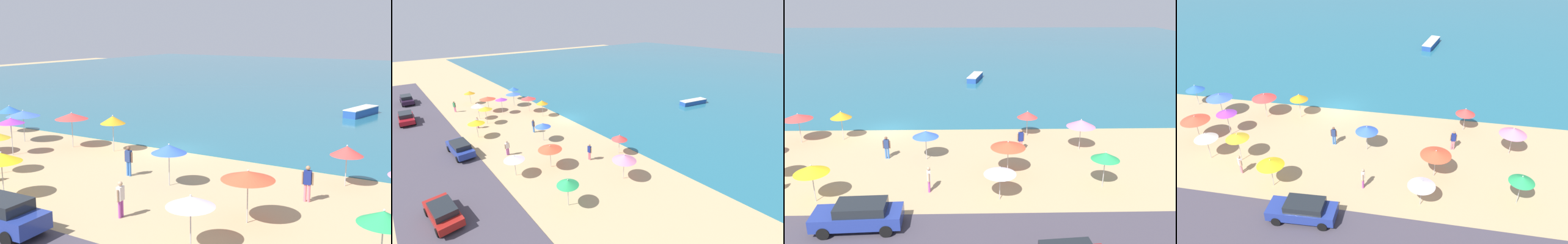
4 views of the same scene
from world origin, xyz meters
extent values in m
plane|color=tan|center=(0.00, 0.00, 0.00)|extent=(160.00, 160.00, 0.00)
cube|color=#25677D|center=(0.00, 55.00, 0.03)|extent=(150.00, 110.00, 0.05)
cube|color=#46404B|center=(0.00, -18.00, 0.03)|extent=(80.00, 8.00, 0.06)
cylinder|color=#B2B2B7|center=(4.15, -6.46, 0.92)|extent=(0.05, 0.05, 1.84)
cone|color=blue|center=(4.15, -6.46, 2.01)|extent=(1.91, 1.91, 0.45)
sphere|color=silver|center=(4.15, -6.46, 2.26)|extent=(0.08, 0.08, 0.08)
cylinder|color=#B2B2B7|center=(-16.58, -8.80, 0.91)|extent=(0.05, 0.05, 1.82)
cone|color=orange|center=(-16.58, -8.80, 1.99)|extent=(1.79, 1.79, 0.45)
sphere|color=silver|center=(-16.58, -8.80, 2.25)|extent=(0.08, 0.08, 0.08)
cylinder|color=#B2B2B7|center=(-5.59, -9.88, 1.07)|extent=(0.05, 0.05, 2.14)
cone|color=gold|center=(-5.59, -9.88, 2.29)|extent=(1.84, 1.84, 0.40)
sphere|color=silver|center=(-5.59, -9.88, 2.52)|extent=(0.08, 0.08, 0.08)
cylinder|color=#B2B2B7|center=(12.24, -1.70, 0.86)|extent=(0.05, 0.05, 1.72)
cone|color=#F2413D|center=(12.24, -1.70, 1.93)|extent=(1.73, 1.73, 0.51)
sphere|color=silver|center=(12.24, -1.70, 2.22)|extent=(0.08, 0.08, 0.08)
cylinder|color=#B2B2B7|center=(-10.90, -3.41, 0.98)|extent=(0.05, 0.05, 1.96)
cone|color=#416AD2|center=(-10.90, -3.41, 2.12)|extent=(2.44, 2.44, 0.41)
sphere|color=silver|center=(-10.90, -3.41, 2.35)|extent=(0.08, 0.08, 0.08)
cylinder|color=#B2B2B7|center=(9.92, -8.99, 1.00)|extent=(0.05, 0.05, 1.99)
cone|color=#E35231|center=(9.92, -8.99, 2.13)|extent=(2.35, 2.35, 0.38)
sphere|color=silver|center=(9.92, -8.99, 2.35)|extent=(0.08, 0.08, 0.08)
cylinder|color=#B2B2B7|center=(15.93, -4.87, 0.99)|extent=(0.05, 0.05, 1.98)
cone|color=pink|center=(15.93, -4.87, 2.20)|extent=(2.20, 2.20, 0.54)
sphere|color=silver|center=(15.93, -4.87, 2.50)|extent=(0.08, 0.08, 0.08)
cylinder|color=#B2B2B7|center=(-3.29, -2.26, 0.99)|extent=(0.05, 0.05, 1.98)
cone|color=orange|center=(-3.29, -2.26, 2.19)|extent=(1.71, 1.71, 0.53)
sphere|color=silver|center=(-3.29, -2.26, 2.48)|extent=(0.08, 0.08, 0.08)
cylinder|color=#B2B2B7|center=(15.78, -10.99, 0.98)|extent=(0.05, 0.05, 1.97)
cone|color=green|center=(15.78, -10.99, 2.14)|extent=(1.75, 1.75, 0.45)
sphere|color=silver|center=(15.78, -10.99, 2.39)|extent=(0.08, 0.08, 0.08)
cylinder|color=#B2B2B7|center=(-8.42, -6.46, 1.09)|extent=(0.05, 0.05, 2.18)
cone|color=purple|center=(-8.42, -6.46, 2.31)|extent=(1.78, 1.78, 0.36)
sphere|color=silver|center=(-8.42, -6.46, 2.52)|extent=(0.08, 0.08, 0.08)
cylinder|color=#B2B2B7|center=(-1.74, -12.35, 0.95)|extent=(0.05, 0.05, 1.90)
cone|color=yellow|center=(-1.74, -12.35, 2.08)|extent=(2.01, 2.01, 0.46)
sphere|color=silver|center=(-1.74, -12.35, 2.34)|extent=(0.08, 0.08, 0.08)
cylinder|color=#B2B2B7|center=(-6.55, -2.83, 1.04)|extent=(0.05, 0.05, 2.08)
cone|color=#F14340|center=(-6.55, -2.83, 2.24)|extent=(2.30, 2.30, 0.43)
sphere|color=silver|center=(-6.55, -2.83, 2.48)|extent=(0.08, 0.08, 0.08)
cylinder|color=#B2B2B7|center=(-10.60, -7.81, 1.03)|extent=(0.05, 0.05, 2.05)
cone|color=#EC4E34|center=(-10.60, -7.81, 2.20)|extent=(2.44, 2.44, 0.41)
sphere|color=silver|center=(-10.60, -7.81, 2.44)|extent=(0.08, 0.08, 0.08)
cylinder|color=#B2B2B7|center=(-8.22, -10.07, 0.97)|extent=(0.05, 0.05, 1.94)
cone|color=white|center=(-8.22, -10.07, 2.13)|extent=(1.86, 1.86, 0.49)
sphere|color=silver|center=(-8.22, -10.07, 2.41)|extent=(0.08, 0.08, 0.08)
cylinder|color=#B2B2B7|center=(-14.59, -1.72, 0.85)|extent=(0.05, 0.05, 1.71)
cone|color=blue|center=(-14.59, -1.72, 1.91)|extent=(1.84, 1.84, 0.50)
sphere|color=silver|center=(-14.59, -1.72, 2.18)|extent=(0.08, 0.08, 0.08)
cylinder|color=#B2B2B7|center=(9.14, -12.38, 0.86)|extent=(0.05, 0.05, 1.72)
cone|color=silver|center=(9.14, -12.38, 1.88)|extent=(1.92, 1.92, 0.41)
sphere|color=silver|center=(9.14, -12.38, 2.12)|extent=(0.08, 0.08, 0.08)
cylinder|color=#A3449F|center=(4.86, -11.41, 0.40)|extent=(0.14, 0.14, 0.80)
cylinder|color=#A3449F|center=(4.84, -11.23, 0.40)|extent=(0.14, 0.14, 0.80)
cube|color=silver|center=(4.85, -11.32, 1.12)|extent=(0.26, 0.38, 0.63)
sphere|color=tan|center=(4.85, -11.32, 1.56)|extent=(0.22, 0.22, 0.22)
cylinder|color=tan|center=(4.88, -11.56, 1.07)|extent=(0.09, 0.09, 0.57)
cylinder|color=tan|center=(4.83, -11.08, 1.07)|extent=(0.09, 0.09, 0.57)
cylinder|color=#CD7788|center=(-4.88, -11.33, 0.37)|extent=(0.14, 0.14, 0.75)
cylinder|color=#CD7788|center=(-4.74, -11.45, 0.37)|extent=(0.14, 0.14, 0.75)
cube|color=silver|center=(-4.81, -11.39, 1.04)|extent=(0.42, 0.40, 0.59)
sphere|color=tan|center=(-4.81, -11.39, 1.47)|extent=(0.22, 0.22, 0.22)
cylinder|color=tan|center=(-4.99, -11.23, 0.99)|extent=(0.09, 0.09, 0.53)
cylinder|color=tan|center=(-4.63, -11.55, 0.99)|extent=(0.09, 0.09, 0.53)
cylinder|color=pink|center=(-13.79, -12.11, 0.42)|extent=(0.14, 0.14, 0.84)
cylinder|color=pink|center=(-13.63, -12.02, 0.42)|extent=(0.14, 0.14, 0.84)
cube|color=#388F58|center=(-13.71, -12.06, 1.17)|extent=(0.42, 0.37, 0.66)
sphere|color=#986D4B|center=(-13.71, -12.06, 1.63)|extent=(0.22, 0.22, 0.22)
cylinder|color=#986D4B|center=(-13.92, -12.18, 1.12)|extent=(0.09, 0.09, 0.60)
cylinder|color=#986D4B|center=(-13.50, -11.94, 1.12)|extent=(0.09, 0.09, 0.60)
cylinder|color=#376FC2|center=(1.12, -6.21, 0.42)|extent=(0.14, 0.14, 0.83)
cylinder|color=#376FC2|center=(1.30, -6.22, 0.42)|extent=(0.14, 0.14, 0.83)
cube|color=navy|center=(1.21, -6.22, 1.16)|extent=(0.37, 0.23, 0.66)
sphere|color=brown|center=(1.21, -6.22, 1.63)|extent=(0.22, 0.22, 0.22)
cylinder|color=brown|center=(0.97, -6.21, 1.11)|extent=(0.09, 0.09, 0.59)
cylinder|color=brown|center=(1.45, -6.22, 1.11)|extent=(0.09, 0.09, 0.59)
cylinder|color=pink|center=(11.37, -5.09, 0.44)|extent=(0.14, 0.14, 0.88)
cylinder|color=pink|center=(11.19, -5.12, 0.44)|extent=(0.14, 0.14, 0.88)
cube|color=navy|center=(11.28, -5.11, 1.22)|extent=(0.39, 0.27, 0.69)
sphere|color=#987152|center=(11.28, -5.11, 1.70)|extent=(0.22, 0.22, 0.22)
cylinder|color=#987152|center=(11.52, -5.07, 1.17)|extent=(0.09, 0.09, 0.62)
cylinder|color=#987152|center=(11.04, -5.14, 1.17)|extent=(0.09, 0.09, 0.62)
cube|color=navy|center=(1.60, -15.27, 0.72)|extent=(4.61, 1.92, 0.69)
cube|color=#1E2328|center=(1.83, -15.26, 1.31)|extent=(2.60, 1.62, 0.49)
cylinder|color=black|center=(0.10, -16.15, 0.38)|extent=(0.65, 0.25, 0.64)
cylinder|color=black|center=(0.03, -14.53, 0.38)|extent=(0.65, 0.25, 0.64)
cylinder|color=black|center=(3.18, -16.01, 0.38)|extent=(0.65, 0.25, 0.64)
cylinder|color=black|center=(3.11, -14.39, 0.38)|extent=(0.65, 0.25, 0.64)
cube|color=maroon|center=(-12.87, -18.59, 0.68)|extent=(4.46, 2.05, 0.60)
cube|color=#1E2328|center=(-13.08, -18.58, 1.25)|extent=(2.53, 1.73, 0.55)
cylinder|color=black|center=(-11.34, -17.83, 0.38)|extent=(0.65, 0.26, 0.64)
cylinder|color=black|center=(-11.43, -19.53, 0.38)|extent=(0.65, 0.26, 0.64)
cylinder|color=black|center=(-14.30, -17.66, 0.38)|extent=(0.65, 0.26, 0.64)
cylinder|color=black|center=(-14.39, -19.36, 0.38)|extent=(0.65, 0.26, 0.64)
cube|color=black|center=(-23.25, -17.39, 0.67)|extent=(4.54, 1.83, 0.59)
cube|color=#1E2328|center=(-23.47, -17.38, 1.23)|extent=(2.55, 1.59, 0.53)
cylinder|color=black|center=(-21.70, -16.59, 0.38)|extent=(0.64, 0.23, 0.64)
cylinder|color=black|center=(-21.73, -18.24, 0.38)|extent=(0.64, 0.23, 0.64)
cylinder|color=black|center=(-24.76, -16.53, 0.38)|extent=(0.64, 0.23, 0.64)
cylinder|color=black|center=(-24.79, -18.18, 0.38)|extent=(0.64, 0.23, 0.64)
cube|color=maroon|center=(11.38, -19.04, 0.67)|extent=(4.19, 2.03, 0.59)
cube|color=#1E2328|center=(11.58, -19.02, 1.21)|extent=(2.39, 1.68, 0.48)
cylinder|color=black|center=(10.06, -19.95, 0.38)|extent=(0.66, 0.27, 0.64)
cylinder|color=black|center=(9.93, -18.35, 0.38)|extent=(0.66, 0.27, 0.64)
cylinder|color=black|center=(12.82, -19.73, 0.38)|extent=(0.66, 0.27, 0.64)
cylinder|color=black|center=(12.69, -18.13, 0.38)|extent=(0.66, 0.27, 0.64)
cube|color=#244C9C|center=(8.01, 20.71, 0.39)|extent=(2.30, 5.11, 0.68)
cube|color=#244C9C|center=(8.59, 23.33, 0.46)|extent=(0.78, 0.58, 0.41)
cube|color=silver|center=(8.01, 20.71, 0.77)|extent=(2.38, 5.13, 0.08)
camera|label=1|loc=(18.33, -27.25, 8.26)|focal=45.00mm
camera|label=2|loc=(29.83, -20.44, 13.95)|focal=24.00mm
camera|label=3|loc=(7.53, -32.42, 11.66)|focal=35.00mm
camera|label=4|loc=(9.62, -32.60, 18.56)|focal=35.00mm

